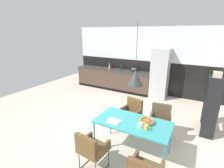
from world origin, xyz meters
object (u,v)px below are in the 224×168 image
object	(u,v)px
armchair_corner_seat	(132,110)
mug_wide_latte	(146,127)
armchair_facing_counter	(91,147)
fruit_bowl	(147,121)
bottle_spice_small	(121,67)
armchair_by_stool	(160,117)
bottle_wine_green	(109,67)
open_shelf_unit	(212,101)
refrigerator_column	(160,74)
pendant_lamp_over_table_near	(135,78)
open_book	(114,121)
cooking_pot	(134,70)
dining_table	(133,124)
bottle_oil_tall	(110,66)
mug_dark_espresso	(140,125)

from	to	relation	value
armchair_corner_seat	mug_wide_latte	bearing A→B (deg)	137.16
armchair_facing_counter	mug_wide_latte	xyz separation A→B (m)	(0.79, 0.70, 0.26)
fruit_bowl	bottle_spice_small	bearing A→B (deg)	123.54
fruit_bowl	mug_wide_latte	xyz separation A→B (m)	(0.07, -0.23, -0.00)
armchair_by_stool	bottle_wine_green	distance (m)	3.78
bottle_spice_small	bottle_wine_green	distance (m)	0.50
mug_wide_latte	bottle_spice_small	distance (m)	4.36
mug_wide_latte	open_shelf_unit	bearing A→B (deg)	58.97
refrigerator_column	pendant_lamp_over_table_near	xyz separation A→B (m)	(0.29, -3.41, 0.71)
open_book	mug_wide_latte	xyz separation A→B (m)	(0.68, 0.04, 0.04)
cooking_pot	bottle_wine_green	distance (m)	1.11
refrigerator_column	fruit_bowl	xyz separation A→B (m)	(0.55, -3.34, -0.18)
refrigerator_column	pendant_lamp_over_table_near	world-z (taller)	pendant_lamp_over_table_near
dining_table	cooking_pot	xyz separation A→B (m)	(-1.37, 3.46, 0.28)
pendant_lamp_over_table_near	bottle_oil_tall	bearing A→B (deg)	125.86
open_book	bottle_wine_green	xyz separation A→B (m)	(-2.11, 3.49, 0.27)
armchair_by_stool	armchair_facing_counter	distance (m)	1.89
mug_wide_latte	armchair_by_stool	bearing A→B (deg)	87.07
armchair_corner_seat	fruit_bowl	distance (m)	1.03
armchair_corner_seat	open_shelf_unit	distance (m)	1.98
armchair_facing_counter	bottle_wine_green	world-z (taller)	bottle_wine_green
mug_wide_latte	pendant_lamp_over_table_near	size ratio (longest dim) A/B	0.11
cooking_pot	bottle_spice_small	bearing A→B (deg)	173.25
open_book	cooking_pot	bearing A→B (deg)	105.58
mug_wide_latte	pendant_lamp_over_table_near	world-z (taller)	pendant_lamp_over_table_near
open_book	bottle_spice_small	xyz separation A→B (m)	(-1.66, 3.71, 0.28)
refrigerator_column	armchair_corner_seat	xyz separation A→B (m)	(-0.08, -2.57, -0.44)
armchair_corner_seat	bottle_oil_tall	xyz separation A→B (m)	(-2.21, 2.73, 0.50)
open_shelf_unit	dining_table	bearing A→B (deg)	-40.14
armchair_by_stool	mug_dark_espresso	distance (m)	1.04
dining_table	pendant_lamp_over_table_near	distance (m)	0.98
refrigerator_column	open_shelf_unit	distance (m)	2.45
armchair_by_stool	mug_wide_latte	bearing A→B (deg)	79.50
bottle_spice_small	open_shelf_unit	distance (m)	3.91
refrigerator_column	mug_wide_latte	world-z (taller)	refrigerator_column
dining_table	armchair_facing_counter	xyz separation A→B (m)	(-0.46, -0.83, -0.16)
mug_wide_latte	cooking_pot	world-z (taller)	cooking_pot
armchair_facing_counter	fruit_bowl	bearing A→B (deg)	57.02
refrigerator_column	mug_dark_espresso	xyz separation A→B (m)	(0.48, -3.56, -0.18)
armchair_facing_counter	dining_table	bearing A→B (deg)	65.85
armchair_by_stool	dining_table	bearing A→B (deg)	58.91
armchair_by_stool	open_shelf_unit	size ratio (longest dim) A/B	0.50
armchair_by_stool	armchair_facing_counter	bearing A→B (deg)	56.13
pendant_lamp_over_table_near	armchair_facing_counter	bearing A→B (deg)	-118.11
mug_wide_latte	pendant_lamp_over_table_near	xyz separation A→B (m)	(-0.33, 0.17, 0.89)
dining_table	fruit_bowl	distance (m)	0.29
refrigerator_column	armchair_corner_seat	distance (m)	2.61
refrigerator_column	dining_table	distance (m)	3.46
armchair_facing_counter	bottle_oil_tall	size ratio (longest dim) A/B	2.93
fruit_bowl	refrigerator_column	bearing A→B (deg)	99.32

